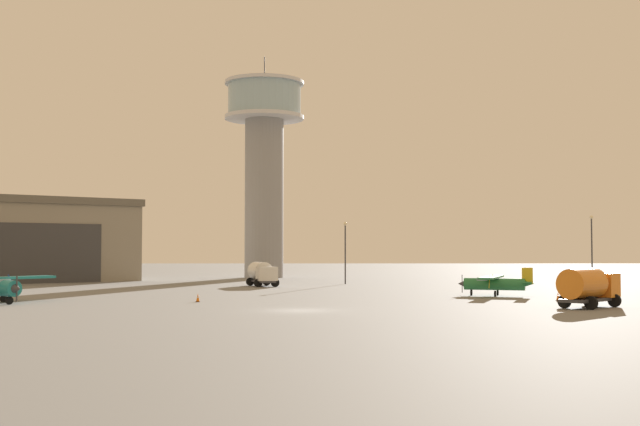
{
  "coord_description": "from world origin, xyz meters",
  "views": [
    {
      "loc": [
        1.49,
        -58.58,
        4.39
      ],
      "look_at": [
        1.78,
        32.79,
        8.55
      ],
      "focal_mm": 45.38,
      "sensor_mm": 36.0,
      "label": 1
    }
  ],
  "objects_px": {
    "light_post_east": "(343,247)",
    "traffic_cone_near_left": "(195,298)",
    "truck_fuel_tanker_orange": "(585,286)",
    "airplane_green": "(493,283)",
    "light_post_west": "(589,243)",
    "control_tower": "(262,152)",
    "truck_fuel_tanker_white": "(259,273)",
    "traffic_cone_near_right": "(555,296)"
  },
  "relations": [
    {
      "from": "traffic_cone_near_left",
      "to": "airplane_green",
      "type": "bearing_deg",
      "value": 18.19
    },
    {
      "from": "control_tower",
      "to": "light_post_west",
      "type": "relative_size",
      "value": 4.0
    },
    {
      "from": "light_post_east",
      "to": "traffic_cone_near_left",
      "type": "distance_m",
      "value": 38.23
    },
    {
      "from": "truck_fuel_tanker_orange",
      "to": "light_post_west",
      "type": "distance_m",
      "value": 44.71
    },
    {
      "from": "truck_fuel_tanker_white",
      "to": "light_post_east",
      "type": "xyz_separation_m",
      "value": [
        10.25,
        6.24,
        3.18
      ]
    },
    {
      "from": "light_post_east",
      "to": "traffic_cone_near_left",
      "type": "bearing_deg",
      "value": -110.85
    },
    {
      "from": "airplane_green",
      "to": "truck_fuel_tanker_white",
      "type": "xyz_separation_m",
      "value": [
        -23.69,
        20.38,
        0.35
      ]
    },
    {
      "from": "airplane_green",
      "to": "light_post_east",
      "type": "distance_m",
      "value": 30.04
    },
    {
      "from": "control_tower",
      "to": "traffic_cone_near_right",
      "type": "xyz_separation_m",
      "value": [
        29.39,
        -57.47,
        -19.51
      ]
    },
    {
      "from": "light_post_west",
      "to": "traffic_cone_near_right",
      "type": "xyz_separation_m",
      "value": [
        -14.25,
        -33.45,
        -4.86
      ]
    },
    {
      "from": "control_tower",
      "to": "airplane_green",
      "type": "bearing_deg",
      "value": -63.12
    },
    {
      "from": "airplane_green",
      "to": "traffic_cone_near_right",
      "type": "distance_m",
      "value": 8.14
    },
    {
      "from": "control_tower",
      "to": "truck_fuel_tanker_orange",
      "type": "height_order",
      "value": "control_tower"
    },
    {
      "from": "airplane_green",
      "to": "traffic_cone_near_left",
      "type": "height_order",
      "value": "airplane_green"
    },
    {
      "from": "control_tower",
      "to": "traffic_cone_near_left",
      "type": "bearing_deg",
      "value": -91.39
    },
    {
      "from": "truck_fuel_tanker_orange",
      "to": "airplane_green",
      "type": "bearing_deg",
      "value": 57.6
    },
    {
      "from": "airplane_green",
      "to": "light_post_west",
      "type": "relative_size",
      "value": 1.03
    },
    {
      "from": "control_tower",
      "to": "traffic_cone_near_left",
      "type": "relative_size",
      "value": 49.98
    },
    {
      "from": "light_post_east",
      "to": "traffic_cone_near_right",
      "type": "bearing_deg",
      "value": -62.85
    },
    {
      "from": "control_tower",
      "to": "traffic_cone_near_right",
      "type": "distance_m",
      "value": 67.43
    },
    {
      "from": "truck_fuel_tanker_white",
      "to": "truck_fuel_tanker_orange",
      "type": "bearing_deg",
      "value": 18.52
    },
    {
      "from": "truck_fuel_tanker_orange",
      "to": "light_post_east",
      "type": "bearing_deg",
      "value": 66.69
    },
    {
      "from": "truck_fuel_tanker_white",
      "to": "light_post_west",
      "type": "distance_m",
      "value": 42.38
    },
    {
      "from": "airplane_green",
      "to": "traffic_cone_near_left",
      "type": "distance_m",
      "value": 28.39
    },
    {
      "from": "airplane_green",
      "to": "light_post_west",
      "type": "height_order",
      "value": "light_post_west"
    },
    {
      "from": "truck_fuel_tanker_orange",
      "to": "light_post_east",
      "type": "xyz_separation_m",
      "value": [
        -17.02,
        42.42,
        3.13
      ]
    },
    {
      "from": "truck_fuel_tanker_white",
      "to": "light_post_east",
      "type": "height_order",
      "value": "light_post_east"
    },
    {
      "from": "traffic_cone_near_left",
      "to": "control_tower",
      "type": "bearing_deg",
      "value": 88.61
    },
    {
      "from": "airplane_green",
      "to": "traffic_cone_near_left",
      "type": "relative_size",
      "value": 12.88
    },
    {
      "from": "truck_fuel_tanker_white",
      "to": "truck_fuel_tanker_orange",
      "type": "relative_size",
      "value": 1.12
    },
    {
      "from": "control_tower",
      "to": "light_post_west",
      "type": "xyz_separation_m",
      "value": [
        43.64,
        -24.02,
        -14.66
      ]
    },
    {
      "from": "light_post_east",
      "to": "traffic_cone_near_left",
      "type": "relative_size",
      "value": 11.32
    },
    {
      "from": "truck_fuel_tanker_white",
      "to": "light_post_west",
      "type": "relative_size",
      "value": 0.74
    },
    {
      "from": "light_post_west",
      "to": "light_post_east",
      "type": "relative_size",
      "value": 1.1
    },
    {
      "from": "light_post_west",
      "to": "traffic_cone_near_left",
      "type": "height_order",
      "value": "light_post_west"
    },
    {
      "from": "control_tower",
      "to": "truck_fuel_tanker_orange",
      "type": "relative_size",
      "value": 6.06
    },
    {
      "from": "airplane_green",
      "to": "traffic_cone_near_left",
      "type": "xyz_separation_m",
      "value": [
        -26.96,
        -8.86,
        -0.92
      ]
    },
    {
      "from": "airplane_green",
      "to": "control_tower",
      "type": "bearing_deg",
      "value": -43.97
    },
    {
      "from": "light_post_west",
      "to": "traffic_cone_near_right",
      "type": "height_order",
      "value": "light_post_west"
    },
    {
      "from": "traffic_cone_near_left",
      "to": "traffic_cone_near_right",
      "type": "distance_m",
      "value": 30.87
    },
    {
      "from": "light_post_east",
      "to": "truck_fuel_tanker_orange",
      "type": "bearing_deg",
      "value": -68.14
    },
    {
      "from": "truck_fuel_tanker_white",
      "to": "traffic_cone_near_left",
      "type": "distance_m",
      "value": 29.45
    }
  ]
}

